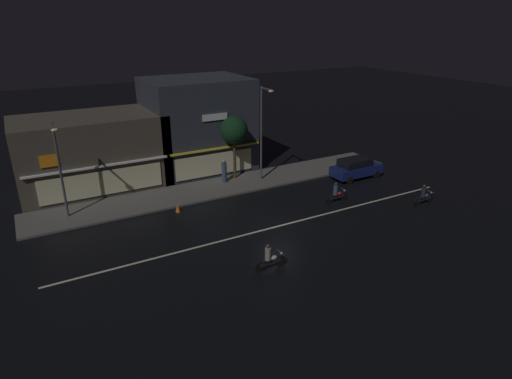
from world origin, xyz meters
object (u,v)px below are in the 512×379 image
motorcycle_lead (269,259)px  motorcycle_following (336,194)px  parked_car_near_kerb (356,168)px  motorcycle_opposite_lane (424,196)px  pedestrian_on_sidewalk (224,172)px  traffic_cone (178,208)px  streetlamp_mid (263,127)px  streetlamp_west (59,163)px

motorcycle_lead → motorcycle_following: bearing=-154.8°
parked_car_near_kerb → motorcycle_opposite_lane: (0.55, -6.55, -0.24)m
pedestrian_on_sidewalk → traffic_cone: (-5.09, -3.31, -0.73)m
motorcycle_following → motorcycle_lead: bearing=-153.3°
motorcycle_lead → motorcycle_following: size_ratio=1.00×
parked_car_near_kerb → motorcycle_lead: 15.88m
pedestrian_on_sidewalk → traffic_cone: 6.11m
pedestrian_on_sidewalk → parked_car_near_kerb: (10.05, -4.08, -0.13)m
motorcycle_following → motorcycle_opposite_lane: 6.15m
streetlamp_mid → motorcycle_opposite_lane: (7.71, -9.57, -3.88)m
streetlamp_mid → parked_car_near_kerb: bearing=-22.9°
streetlamp_mid → motorcycle_lead: 13.69m
pedestrian_on_sidewalk → motorcycle_lead: pedestrian_on_sidewalk is taller
pedestrian_on_sidewalk → parked_car_near_kerb: 10.85m
motorcycle_following → traffic_cone: 11.26m
streetlamp_west → traffic_cone: (6.71, -2.37, -3.65)m
traffic_cone → motorcycle_lead: bearing=-79.3°
motorcycle_opposite_lane → motorcycle_following: bearing=-36.5°
streetlamp_mid → pedestrian_on_sidewalk: streetlamp_mid is taller
motorcycle_following → traffic_cone: motorcycle_following is taller
parked_car_near_kerb → pedestrian_on_sidewalk: bearing=157.9°
motorcycle_opposite_lane → traffic_cone: 17.32m
pedestrian_on_sidewalk → motorcycle_following: pedestrian_on_sidewalk is taller
streetlamp_mid → motorcycle_following: bearing=-67.8°
traffic_cone → streetlamp_west: bearing=160.5°
pedestrian_on_sidewalk → motorcycle_opposite_lane: 15.01m
streetlamp_mid → motorcycle_opposite_lane: streetlamp_mid is taller
motorcycle_opposite_lane → traffic_cone: size_ratio=3.45×
streetlamp_west → motorcycle_opposite_lane: size_ratio=3.33×
parked_car_near_kerb → motorcycle_lead: parked_car_near_kerb is taller
streetlamp_mid → motorcycle_following: streetlamp_mid is taller
streetlamp_mid → pedestrian_on_sidewalk: size_ratio=3.98×
motorcycle_lead → motorcycle_opposite_lane: same height
streetlamp_mid → traffic_cone: (-7.99, -2.26, -4.24)m
motorcycle_lead → pedestrian_on_sidewalk: bearing=-110.9°
motorcycle_lead → streetlamp_mid: bearing=-124.4°
streetlamp_mid → motorcycle_lead: streetlamp_mid is taller
parked_car_near_kerb → streetlamp_west: bearing=171.8°
streetlamp_mid → parked_car_near_kerb: size_ratio=1.73×
motorcycle_following → motorcycle_opposite_lane: same height
motorcycle_following → traffic_cone: size_ratio=3.45×
streetlamp_mid → parked_car_near_kerb: streetlamp_mid is taller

